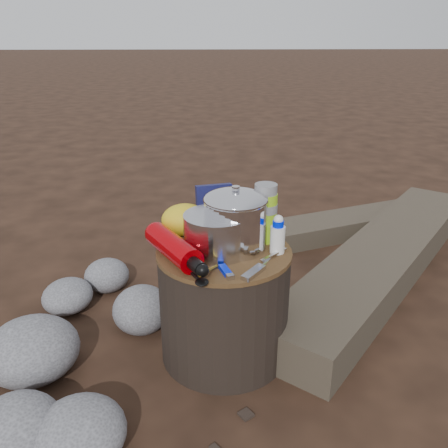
{
  "coord_description": "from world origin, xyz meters",
  "views": [
    {
      "loc": [
        -0.06,
        -1.33,
        1.03
      ],
      "look_at": [
        0.0,
        0.0,
        0.48
      ],
      "focal_mm": 37.56,
      "sensor_mm": 36.0,
      "label": 1
    }
  ],
  "objects_px": {
    "stump": "(224,304)",
    "thermos": "(265,213)",
    "fuel_bottle": "(173,247)",
    "log_main": "(384,258)",
    "camping_pot": "(235,220)",
    "travel_mug": "(258,215)"
  },
  "relations": [
    {
      "from": "log_main",
      "to": "travel_mug",
      "type": "bearing_deg",
      "value": -108.08
    },
    {
      "from": "stump",
      "to": "camping_pot",
      "type": "height_order",
      "value": "camping_pot"
    },
    {
      "from": "camping_pot",
      "to": "stump",
      "type": "bearing_deg",
      "value": -158.03
    },
    {
      "from": "thermos",
      "to": "travel_mug",
      "type": "relative_size",
      "value": 1.42
    },
    {
      "from": "log_main",
      "to": "camping_pot",
      "type": "bearing_deg",
      "value": -104.51
    },
    {
      "from": "log_main",
      "to": "travel_mug",
      "type": "distance_m",
      "value": 0.85
    },
    {
      "from": "thermos",
      "to": "travel_mug",
      "type": "xyz_separation_m",
      "value": [
        -0.02,
        0.06,
        -0.03
      ]
    },
    {
      "from": "stump",
      "to": "travel_mug",
      "type": "bearing_deg",
      "value": 48.37
    },
    {
      "from": "travel_mug",
      "to": "stump",
      "type": "bearing_deg",
      "value": -131.63
    },
    {
      "from": "stump",
      "to": "camping_pot",
      "type": "bearing_deg",
      "value": 21.97
    },
    {
      "from": "fuel_bottle",
      "to": "thermos",
      "type": "bearing_deg",
      "value": -6.55
    },
    {
      "from": "stump",
      "to": "fuel_bottle",
      "type": "distance_m",
      "value": 0.28
    },
    {
      "from": "log_main",
      "to": "camping_pot",
      "type": "relative_size",
      "value": 9.24
    },
    {
      "from": "camping_pot",
      "to": "fuel_bottle",
      "type": "height_order",
      "value": "camping_pot"
    },
    {
      "from": "stump",
      "to": "fuel_bottle",
      "type": "relative_size",
      "value": 1.34
    },
    {
      "from": "stump",
      "to": "camping_pot",
      "type": "xyz_separation_m",
      "value": [
        0.04,
        0.01,
        0.29
      ]
    },
    {
      "from": "camping_pot",
      "to": "travel_mug",
      "type": "relative_size",
      "value": 1.46
    },
    {
      "from": "camping_pot",
      "to": "thermos",
      "type": "relative_size",
      "value": 1.02
    },
    {
      "from": "log_main",
      "to": "thermos",
      "type": "relative_size",
      "value": 9.45
    },
    {
      "from": "stump",
      "to": "thermos",
      "type": "height_order",
      "value": "thermos"
    },
    {
      "from": "stump",
      "to": "log_main",
      "type": "bearing_deg",
      "value": 35.83
    },
    {
      "from": "log_main",
      "to": "travel_mug",
      "type": "height_order",
      "value": "travel_mug"
    }
  ]
}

